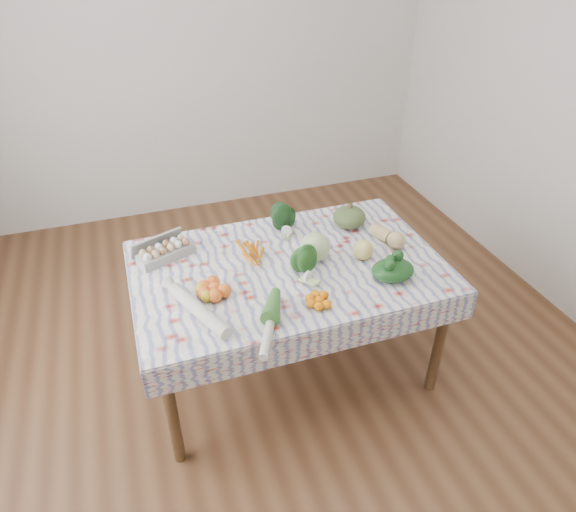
{
  "coord_description": "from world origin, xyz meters",
  "views": [
    {
      "loc": [
        -0.73,
        -2.15,
        2.36
      ],
      "look_at": [
        0.0,
        0.0,
        0.82
      ],
      "focal_mm": 32.0,
      "sensor_mm": 36.0,
      "label": 1
    }
  ],
  "objects_px": {
    "kabocha_squash": "(349,217)",
    "dining_table": "(288,277)",
    "butternut_squash": "(389,235)",
    "grapefruit": "(363,250)",
    "egg_carton": "(165,252)",
    "cabbage": "(315,247)"
  },
  "relations": [
    {
      "from": "kabocha_squash",
      "to": "dining_table",
      "type": "bearing_deg",
      "value": -150.86
    },
    {
      "from": "butternut_squash",
      "to": "grapefruit",
      "type": "xyz_separation_m",
      "value": [
        -0.21,
        -0.1,
        0.0
      ]
    },
    {
      "from": "dining_table",
      "to": "kabocha_squash",
      "type": "height_order",
      "value": "kabocha_squash"
    },
    {
      "from": "egg_carton",
      "to": "butternut_squash",
      "type": "distance_m",
      "value": 1.26
    },
    {
      "from": "cabbage",
      "to": "butternut_squash",
      "type": "xyz_separation_m",
      "value": [
        0.46,
        0.02,
        -0.03
      ]
    },
    {
      "from": "cabbage",
      "to": "butternut_squash",
      "type": "height_order",
      "value": "cabbage"
    },
    {
      "from": "dining_table",
      "to": "cabbage",
      "type": "bearing_deg",
      "value": 1.36
    },
    {
      "from": "egg_carton",
      "to": "dining_table",
      "type": "bearing_deg",
      "value": -46.32
    },
    {
      "from": "butternut_squash",
      "to": "grapefruit",
      "type": "bearing_deg",
      "value": -173.46
    },
    {
      "from": "egg_carton",
      "to": "kabocha_squash",
      "type": "distance_m",
      "value": 1.1
    },
    {
      "from": "egg_carton",
      "to": "cabbage",
      "type": "bearing_deg",
      "value": -41.59
    },
    {
      "from": "egg_carton",
      "to": "kabocha_squash",
      "type": "relative_size",
      "value": 1.56
    },
    {
      "from": "egg_carton",
      "to": "kabocha_squash",
      "type": "height_order",
      "value": "kabocha_squash"
    },
    {
      "from": "butternut_squash",
      "to": "grapefruit",
      "type": "relative_size",
      "value": 2.0
    },
    {
      "from": "cabbage",
      "to": "egg_carton",
      "type": "bearing_deg",
      "value": 160.68
    },
    {
      "from": "egg_carton",
      "to": "butternut_squash",
      "type": "height_order",
      "value": "butternut_squash"
    },
    {
      "from": "dining_table",
      "to": "egg_carton",
      "type": "height_order",
      "value": "egg_carton"
    },
    {
      "from": "dining_table",
      "to": "kabocha_squash",
      "type": "xyz_separation_m",
      "value": [
        0.48,
        0.27,
        0.15
      ]
    },
    {
      "from": "dining_table",
      "to": "grapefruit",
      "type": "height_order",
      "value": "grapefruit"
    },
    {
      "from": "dining_table",
      "to": "cabbage",
      "type": "relative_size",
      "value": 9.85
    },
    {
      "from": "cabbage",
      "to": "grapefruit",
      "type": "xyz_separation_m",
      "value": [
        0.25,
        -0.08,
        -0.03
      ]
    },
    {
      "from": "grapefruit",
      "to": "dining_table",
      "type": "bearing_deg",
      "value": 170.07
    }
  ]
}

